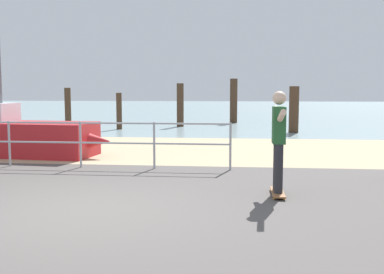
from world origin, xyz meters
name	(u,v)px	position (x,y,z in m)	size (l,w,h in m)	color
ground_plane	(46,235)	(0.00, -1.00, 0.00)	(24.00, 10.00, 0.04)	#514C49
beach_strip	(159,149)	(0.00, 7.00, 0.00)	(24.00, 6.00, 0.04)	tan
sea_surface	(212,109)	(0.00, 35.00, 0.00)	(72.00, 50.00, 0.04)	#849EA3
railing_fence	(9,136)	(-2.84, 3.60, 0.70)	(10.07, 0.05, 1.05)	#9EA0A5
sailboat	(18,136)	(-3.47, 5.26, 0.53)	(5.03, 1.80, 5.78)	#B21E23
skateboard	(278,192)	(2.99, 1.30, 0.07)	(0.20, 0.80, 0.08)	brown
skateboarder	(279,135)	(2.99, 1.30, 1.02)	(0.22, 1.45, 1.65)	#26262B
groyne_post_0	(68,108)	(-5.32, 13.69, 0.91)	(0.28, 0.28, 1.83)	#422D1E
groyne_post_1	(119,111)	(-2.85, 13.28, 0.80)	(0.24, 0.24, 1.61)	#422D1E
groyne_post_2	(180,105)	(-0.38, 15.03, 1.02)	(0.33, 0.33, 2.04)	#422D1E
groyne_post_3	(234,101)	(2.09, 17.56, 1.15)	(0.39, 0.39, 2.31)	#422D1E
groyne_post_4	(294,110)	(4.56, 12.44, 0.94)	(0.39, 0.39, 1.88)	#422D1E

